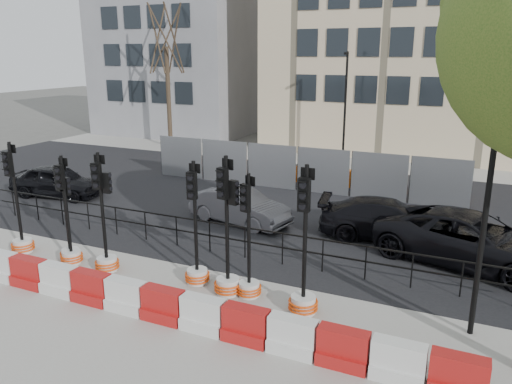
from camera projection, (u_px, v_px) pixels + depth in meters
The scene contains 24 objects.
ground at pixel (190, 267), 14.38m from camera, with size 120.00×120.00×0.00m, color #51514C.
sidewalk_near at pixel (122, 314), 11.74m from camera, with size 40.00×6.00×0.02m, color gray.
road at pixel (280, 202), 20.51m from camera, with size 40.00×14.00×0.03m, color black.
sidewalk_far at pixel (338, 160), 28.40m from camera, with size 40.00×4.00×0.02m, color gray.
building_grey at pixel (182, 38), 37.33m from camera, with size 11.00×9.06×14.00m.
building_cream at pixel (403, 0), 30.42m from camera, with size 15.00×10.06×18.00m.
kerb_railing at pixel (210, 231), 15.24m from camera, with size 18.00×0.04×1.00m.
heras_fencing at pixel (315, 173), 22.62m from camera, with size 14.33×1.72×2.00m.
lamp_post_far at pixel (345, 106), 26.44m from camera, with size 0.12×0.56×6.00m.
lamp_post_near at pixel (488, 193), 10.06m from camera, with size 0.12×0.56×6.00m.
tree_bare_far at pixel (166, 40), 30.54m from camera, with size 2.00×2.00×9.00m.
barrier_row at pixel (126, 297), 11.82m from camera, with size 15.70×0.50×0.80m.
traffic_signal_a at pixel (20, 231), 15.21m from camera, with size 0.68×0.68×3.45m.
traffic_signal_b at pixel (69, 238), 14.57m from camera, with size 0.60×0.60×3.06m.
traffic_signal_c at pixel (70, 242), 14.40m from camera, with size 0.64×0.64×3.23m.
traffic_signal_d at pixel (105, 244), 13.87m from camera, with size 0.67×0.67×3.42m.
traffic_signal_e at pixel (196, 260), 13.14m from camera, with size 0.66×0.66×3.35m.
traffic_signal_f at pixel (228, 263), 12.51m from camera, with size 0.71×0.71×3.61m.
traffic_signal_g at pixel (249, 272), 12.45m from camera, with size 0.63×0.63×3.21m.
traffic_signal_h at pixel (303, 284), 11.62m from camera, with size 0.71×0.71×3.61m.
car_a at pixel (57, 181), 21.16m from camera, with size 4.17×2.16×1.36m, color black.
car_b at pixel (240, 206), 17.90m from camera, with size 4.01×2.07×1.26m, color #58575D.
car_c at pixel (388, 220), 16.39m from camera, with size 4.76×2.53×1.31m, color black.
car_d at pixel (471, 239), 14.37m from camera, with size 5.91×3.86×1.51m, color black.
Camera 1 is at (7.23, -11.28, 5.97)m, focal length 35.00 mm.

